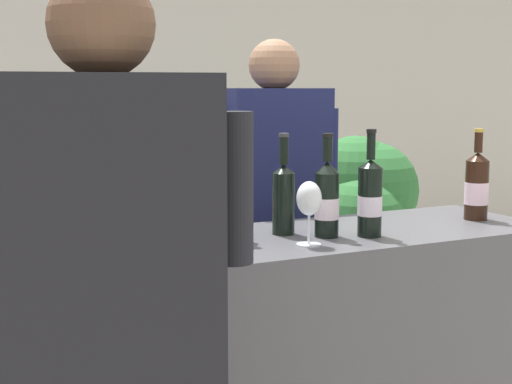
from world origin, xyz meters
name	(u,v)px	position (x,y,z in m)	size (l,w,h in m)	color
wall_back	(78,97)	(0.00, 2.60, 1.40)	(8.00, 0.10, 2.80)	beige
wine_bottle_0	(27,215)	(-0.70, 0.13, 1.10)	(0.08, 0.08, 0.30)	black
wine_bottle_1	(327,199)	(0.18, -0.05, 1.11)	(0.08, 0.08, 0.33)	black
wine_bottle_2	(231,204)	(-0.11, 0.04, 1.10)	(0.08, 0.08, 0.33)	black
wine_bottle_3	(19,222)	(-0.75, -0.07, 1.11)	(0.08, 0.08, 0.35)	black
wine_bottle_4	(370,198)	(0.30, -0.10, 1.11)	(0.08, 0.08, 0.34)	black
wine_bottle_5	(284,196)	(0.08, 0.05, 1.11)	(0.07, 0.07, 0.32)	black
wine_bottle_6	(477,186)	(0.82, -0.02, 1.11)	(0.08, 0.08, 0.32)	black
wine_glass	(309,201)	(0.07, -0.13, 1.12)	(0.08, 0.08, 0.19)	silver
ice_bucket	(129,212)	(-0.43, 0.05, 1.10)	(0.20, 0.20, 0.21)	silver
person_server	(274,253)	(0.31, 0.56, 0.80)	(0.56, 0.26, 1.64)	black
potted_shrub	(362,217)	(0.99, 0.95, 0.83)	(0.59, 0.61, 1.22)	brown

